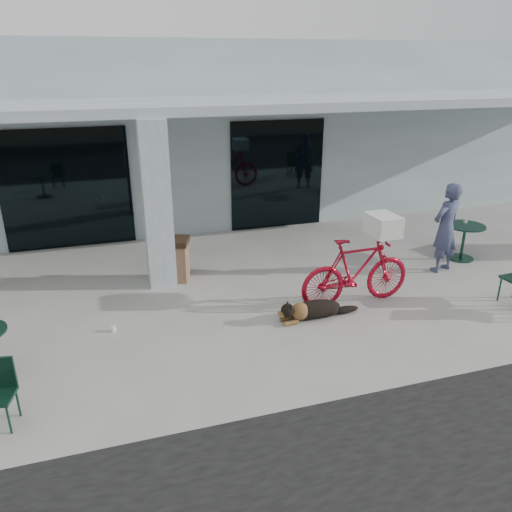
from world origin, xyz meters
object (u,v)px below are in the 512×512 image
object	(u,v)px
bicycle	(356,271)
person	(446,228)
trash_receptacle	(176,259)
cafe_table_far	(463,242)
dog	(315,308)

from	to	relation	value
bicycle	person	world-z (taller)	person
person	trash_receptacle	world-z (taller)	person
cafe_table_far	trash_receptacle	size ratio (longest dim) A/B	0.96
cafe_table_far	person	world-z (taller)	person
dog	cafe_table_far	world-z (taller)	cafe_table_far
bicycle	trash_receptacle	bearing A→B (deg)	53.50
dog	person	world-z (taller)	person
bicycle	dog	world-z (taller)	bicycle
dog	bicycle	bearing A→B (deg)	11.86
person	trash_receptacle	distance (m)	5.41
bicycle	cafe_table_far	distance (m)	3.47
cafe_table_far	trash_receptacle	xyz separation A→B (m)	(-6.09, 0.75, 0.04)
dog	person	xyz separation A→B (m)	(3.30, 1.11, 0.74)
bicycle	dog	xyz separation A→B (m)	(-0.89, -0.28, -0.44)
person	bicycle	bearing A→B (deg)	2.09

